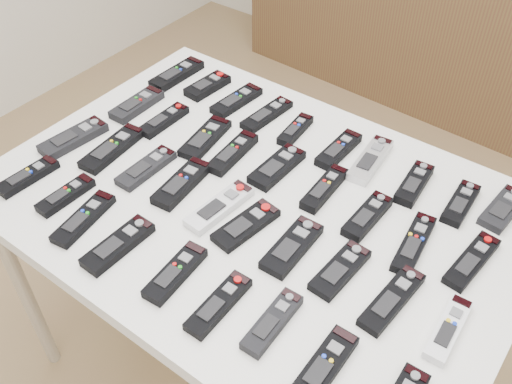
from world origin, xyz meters
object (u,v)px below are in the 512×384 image
Objects in this scene: remote_23 at (220,207)px; remote_17 at (414,244)px; remote_3 at (267,114)px; remote_31 at (84,218)px; remote_11 at (164,120)px; remote_19 at (74,138)px; remote_4 at (295,130)px; remote_8 at (461,203)px; remote_33 at (175,273)px; remote_22 at (182,183)px; remote_24 at (246,225)px; table at (256,215)px; remote_0 at (177,74)px; remote_5 at (339,150)px; remote_7 at (414,184)px; remote_29 at (28,176)px; remote_36 at (324,366)px; remote_20 at (112,148)px; sideboard at (404,15)px; remote_14 at (277,167)px; remote_34 at (219,304)px; remote_6 at (370,160)px; remote_26 at (340,270)px; remote_10 at (137,105)px; remote_28 at (448,329)px; remote_12 at (205,138)px; remote_1 at (208,86)px; remote_15 at (324,188)px; remote_32 at (118,245)px; remote_13 at (233,153)px; remote_27 at (392,299)px; remote_30 at (66,195)px; remote_18 at (472,261)px; remote_21 at (146,168)px; remote_25 at (292,247)px; remote_16 at (367,216)px; remote_35 at (272,322)px.

remote_17 is at bearing 26.58° from remote_23.
remote_3 is at bearing 114.18° from remote_23.
remote_23 is 1.06× the size of remote_31.
remote_17 is (0.75, -0.01, -0.00)m from remote_11.
remote_4 is at bearing 46.16° from remote_19.
remote_33 is (-0.40, -0.55, 0.00)m from remote_8.
remote_22 is 0.21m from remote_24.
remote_4 is at bearing 104.00° from table.
table is 6.66× the size of remote_0.
remote_7 is at bearing 0.08° from remote_5.
remote_36 is at bearing 2.70° from remote_29.
remote_20 is 0.22m from remote_29.
sideboard is at bearing 115.38° from remote_8.
remote_36 is at bearing -44.52° from remote_14.
remote_34 is (0.30, -0.58, 0.00)m from remote_3.
remote_6 is at bearing 167.80° from remote_7.
remote_26 is (0.28, -0.08, 0.07)m from table.
remote_36 is at bearing -96.30° from remote_8.
remote_3 is at bearing -78.42° from sideboard.
remote_28 is at bearing -10.54° from remote_10.
remote_12 is at bearing -160.87° from remote_6.
remote_24 is (0.46, -1.90, 0.37)m from sideboard.
remote_1 reaches higher than remote_26.
remote_10 and remote_15 have the same top height.
remote_0 is at bearing 104.00° from remote_31.
remote_32 reaches higher than remote_24.
remote_27 is (0.54, -0.17, -0.00)m from remote_13.
remote_20 is 1.33× the size of remote_30.
remote_11 is at bearing -179.29° from remote_15.
remote_20 is at bearing -161.91° from remote_18.
table is 8.33× the size of remote_8.
remote_7 is at bearing 108.53° from remote_17.
sideboard is at bearing 97.31° from remote_33.
remote_11 reaches higher than remote_31.
remote_14 is (-0.18, -0.16, -0.00)m from remote_6.
remote_21 is 0.99× the size of remote_25.
remote_17 is at bearing -69.57° from remote_7.
remote_25 is at bearing -32.66° from remote_12.
remote_28 is at bearing 0.81° from remote_21.
remote_15 is at bearing -14.03° from remote_1.
remote_8 and remote_36 have the same top height.
remote_16 is 0.36m from remote_35.
remote_1 reaches higher than remote_27.
remote_0 is 0.78m from remote_33.
remote_0 is 1.36× the size of remote_4.
remote_21 is (-0.77, -0.20, 0.00)m from remote_18.
remote_18 is at bearing 14.72° from remote_21.
remote_33 is (0.39, -0.38, 0.00)m from remote_11.
remote_4 is at bearing 108.85° from remote_14.
remote_16 is (0.09, -0.18, 0.00)m from remote_6.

